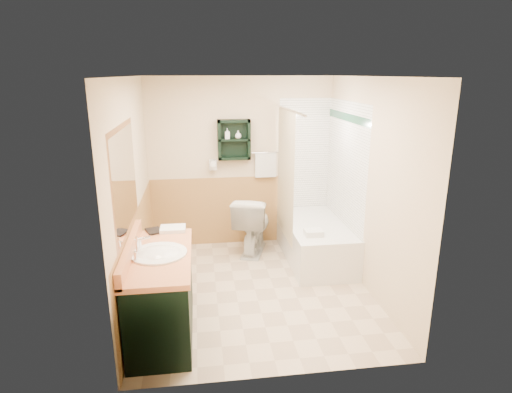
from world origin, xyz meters
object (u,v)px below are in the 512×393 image
object	(u,v)px
wall_shelf	(234,140)
soap_bottle_b	(238,135)
bathtub	(316,241)
toilet	(253,224)
hair_dryer	(213,165)
soap_bottle_a	(227,136)
vanity	(161,294)
vanity_book	(146,224)

from	to	relation	value
wall_shelf	soap_bottle_b	xyz separation A→B (m)	(0.06, -0.01, 0.06)
bathtub	toilet	world-z (taller)	toilet
hair_dryer	soap_bottle_a	xyz separation A→B (m)	(0.21, -0.03, 0.40)
hair_dryer	vanity	xyz separation A→B (m)	(-0.59, -2.15, -0.79)
wall_shelf	vanity_book	size ratio (longest dim) A/B	2.74
hair_dryer	toilet	bearing A→B (deg)	-31.34
vanity	bathtub	distance (m)	2.41
bathtub	soap_bottle_a	xyz separation A→B (m)	(-1.12, 0.67, 1.34)
wall_shelf	vanity_book	world-z (taller)	wall_shelf
vanity_book	vanity	bearing A→B (deg)	-95.21
soap_bottle_b	soap_bottle_a	bearing A→B (deg)	180.00
vanity	bathtub	bearing A→B (deg)	37.05
vanity_book	soap_bottle_a	distance (m)	1.95
vanity	soap_bottle_a	xyz separation A→B (m)	(0.80, 2.12, 1.19)
toilet	soap_bottle_a	size ratio (longest dim) A/B	5.77
wall_shelf	toilet	world-z (taller)	wall_shelf
soap_bottle_a	soap_bottle_b	xyz separation A→B (m)	(0.15, 0.00, 0.01)
vanity_book	soap_bottle_b	xyz separation A→B (m)	(1.12, 1.55, 0.69)
bathtub	vanity_book	world-z (taller)	vanity_book
hair_dryer	soap_bottle_a	size ratio (longest dim) A/B	1.69
vanity_book	hair_dryer	bearing A→B (deg)	42.93
toilet	soap_bottle_b	xyz separation A→B (m)	(-0.16, 0.28, 1.21)
vanity	soap_bottle_b	size ratio (longest dim) A/B	11.60
wall_shelf	toilet	xyz separation A→B (m)	(0.22, -0.29, -1.15)
wall_shelf	vanity	xyz separation A→B (m)	(-0.89, -2.12, -1.14)
hair_dryer	vanity_book	world-z (taller)	hair_dryer
toilet	vanity_book	bearing A→B (deg)	62.63
vanity	soap_bottle_a	world-z (taller)	soap_bottle_a
vanity	toilet	distance (m)	2.14
vanity_book	soap_bottle_a	xyz separation A→B (m)	(0.97, 1.55, 0.67)
bathtub	wall_shelf	bearing A→B (deg)	146.68
vanity	wall_shelf	bearing A→B (deg)	67.14
wall_shelf	bathtub	xyz separation A→B (m)	(1.03, -0.67, -1.29)
soap_bottle_b	bathtub	bearing A→B (deg)	-34.66
soap_bottle_a	bathtub	bearing A→B (deg)	-30.91
wall_shelf	soap_bottle_b	bearing A→B (deg)	-4.96
toilet	soap_bottle_a	xyz separation A→B (m)	(-0.31, 0.28, 1.20)
vanity	bathtub	size ratio (longest dim) A/B	0.86
wall_shelf	bathtub	distance (m)	1.78
vanity	vanity_book	size ratio (longest dim) A/B	6.45
soap_bottle_b	wall_shelf	bearing A→B (deg)	175.04
hair_dryer	soap_bottle_b	world-z (taller)	soap_bottle_b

